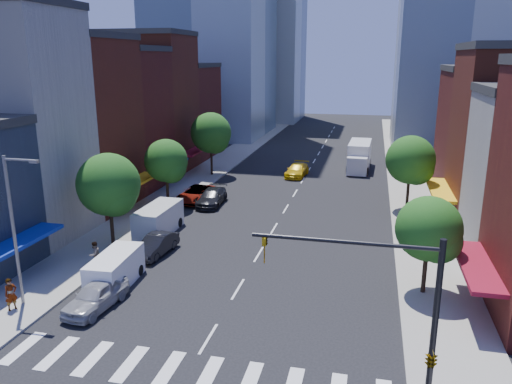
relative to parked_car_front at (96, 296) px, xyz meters
The scene contains 29 objects.
ground 7.73m from the parked_car_front, 12.56° to the right, with size 220.00×220.00×0.00m, color black.
sidewalk_left 38.66m from the parked_car_front, 97.43° to the left, with size 5.00×120.00×0.15m, color gray.
sidewalk_right 43.24m from the parked_car_front, 62.44° to the left, with size 5.00×120.00×0.15m, color gray.
crosswalk 8.87m from the parked_car_front, 31.92° to the right, with size 19.00×3.00×0.01m, color silver.
bldg_left_1 18.87m from the parked_car_front, 142.58° to the left, with size 12.00×8.00×18.00m, color silver.
bldg_left_2 24.26m from the parked_car_front, 125.64° to the left, with size 12.00×9.00×16.00m, color #592115.
bldg_left_3 31.21m from the parked_car_front, 116.29° to the left, with size 12.00×8.00×15.00m, color #531514.
bldg_left_4 39.05m from the parked_car_front, 110.65° to the left, with size 12.00×9.00×17.00m, color #592115.
bldg_left_5 47.64m from the parked_car_front, 106.58° to the left, with size 12.00×10.00×13.00m, color #531514.
bldg_right_3 43.47m from the parked_car_front, 48.60° to the left, with size 12.00×10.00×13.00m, color #531514.
traffic_signal 18.80m from the parked_car_front, 19.48° to the right, with size 7.24×2.24×8.00m.
streetlight 6.24m from the parked_car_front, behind, with size 2.25×0.25×9.00m.
tree_left_near 10.81m from the parked_car_front, 112.58° to the left, with size 4.80×4.80×7.30m.
tree_left_mid 20.95m from the parked_car_front, 100.76° to the left, with size 4.20×4.20×6.65m.
tree_left_far 34.75m from the parked_car_front, 96.41° to the left, with size 5.00×5.00×7.75m.
tree_right_near 20.43m from the parked_car_front, 18.08° to the left, with size 4.00×4.00×6.20m.
tree_right_far 31.17m from the parked_car_front, 51.70° to the left, with size 4.60×4.60×7.20m.
parked_car_front is the anchor object (origin of this frame).
parked_car_second 8.56m from the parked_car_front, 90.00° to the left, with size 1.60×4.60×1.52m, color black.
parked_car_third 22.91m from the parked_car_front, 94.92° to the left, with size 2.64×5.72×1.59m, color #999999.
parked_car_rear 22.01m from the parked_car_front, 90.00° to the left, with size 2.24×5.50×1.60m, color black.
cargo_van_near 3.00m from the parked_car_front, 97.55° to the left, with size 2.32×5.16×2.15m.
cargo_van_far 13.04m from the parked_car_front, 97.80° to the left, with size 2.39×5.65×2.39m.
taxi 36.88m from the parked_car_front, 79.85° to the left, with size 2.22×5.45×1.58m, color gold.
traffic_car_oncoming 48.64m from the parked_car_front, 73.38° to the left, with size 1.64×4.71×1.55m, color black.
traffic_car_far 55.66m from the parked_car_front, 76.22° to the left, with size 1.78×4.44×1.51m, color #999999.
box_truck 44.42m from the parked_car_front, 71.80° to the left, with size 3.00×8.99×3.59m.
pedestrian_near 4.81m from the parked_car_front, 161.90° to the right, with size 0.71×0.46×1.94m, color #999999.
pedestrian_far 6.04m from the parked_car_front, 120.95° to the left, with size 0.90×0.70×1.85m, color #999999.
Camera 1 is at (7.77, -22.24, 14.41)m, focal length 35.00 mm.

